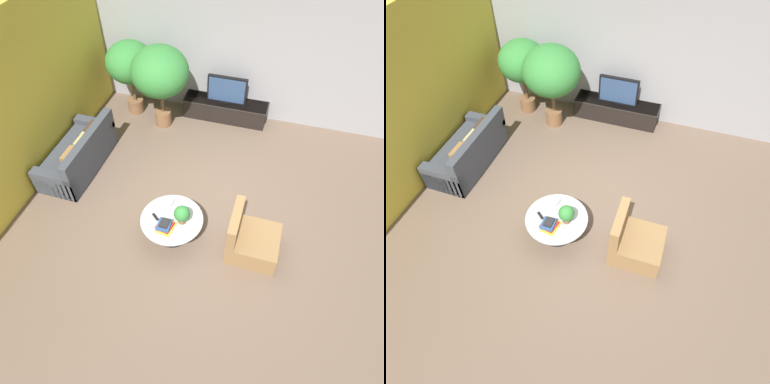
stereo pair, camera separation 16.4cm
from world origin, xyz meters
TOP-DOWN VIEW (x-y plane):
  - ground_plane at (0.00, 0.00)m, footprint 24.00×24.00m
  - back_wall_stone at (0.00, 3.26)m, footprint 7.40×0.12m
  - side_wall_left at (-3.26, 0.20)m, footprint 0.12×7.40m
  - media_console at (-0.23, 2.94)m, footprint 1.91×0.50m
  - television at (-0.23, 2.94)m, footprint 0.87×0.13m
  - coffee_table at (-0.37, -0.50)m, footprint 1.03×1.03m
  - couch_by_wall at (-2.66, 0.57)m, footprint 0.84×1.83m
  - armchair_wicker at (0.93, -0.44)m, footprint 0.80×0.76m
  - potted_palm_tall at (-2.32, 2.63)m, footprint 1.04×1.04m
  - potted_palm_corner at (-1.53, 2.34)m, footprint 1.20×1.20m
  - potted_plant_tabletop at (-0.19, -0.50)m, footprint 0.26×0.26m
  - book_stack at (-0.41, -0.70)m, footprint 0.30×0.34m
  - remote_black at (-0.63, -0.54)m, footprint 0.15×0.13m
  - remote_silver at (-0.45, -0.17)m, footprint 0.05×0.16m

SIDE VIEW (x-z plane):
  - ground_plane at x=0.00m, z-range 0.00..0.00m
  - media_console at x=-0.23m, z-range 0.01..0.46m
  - armchair_wicker at x=0.93m, z-range -0.16..0.70m
  - couch_by_wall at x=-2.66m, z-range -0.13..0.71m
  - coffee_table at x=-0.37m, z-range 0.09..0.52m
  - remote_black at x=-0.63m, z-range 0.43..0.45m
  - remote_silver at x=-0.45m, z-range 0.43..0.45m
  - book_stack at x=-0.41m, z-range 0.42..0.56m
  - potted_plant_tabletop at x=-0.19m, z-range 0.46..0.80m
  - television at x=-0.23m, z-range 0.45..1.05m
  - potted_palm_tall at x=-2.32m, z-range 0.35..2.02m
  - potted_palm_corner at x=-1.53m, z-range 0.36..2.17m
  - back_wall_stone at x=0.00m, z-range 0.00..3.00m
  - side_wall_left at x=-3.26m, z-range 0.00..3.00m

